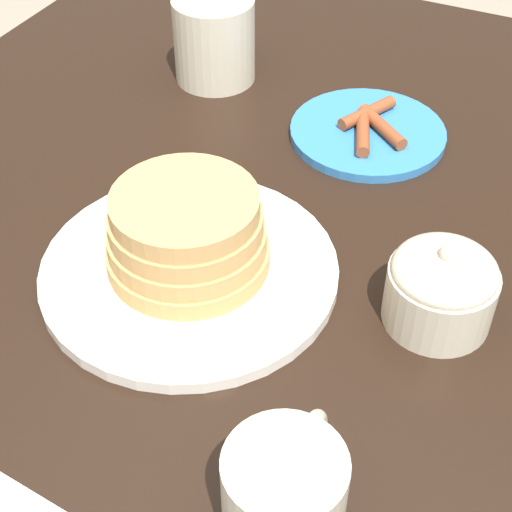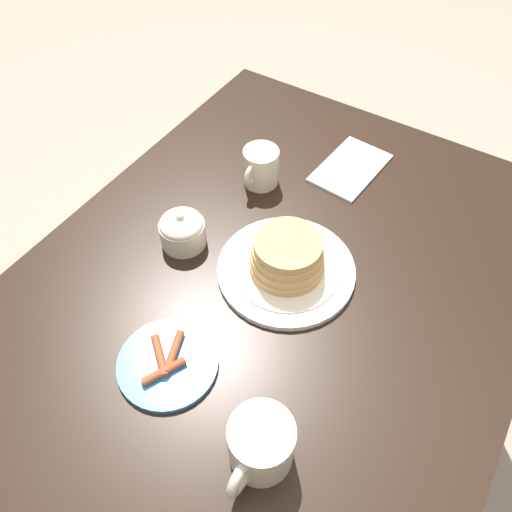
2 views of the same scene
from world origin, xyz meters
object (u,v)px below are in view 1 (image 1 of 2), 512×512
(coffee_mug, at_px, (216,38))
(creamer_pitcher, at_px, (283,499))
(sugar_bowl, at_px, (441,287))
(side_plate_bacon, at_px, (368,132))
(pancake_plate, at_px, (188,249))

(coffee_mug, distance_m, creamer_pitcher, 0.59)
(coffee_mug, height_order, sugar_bowl, coffee_mug)
(coffee_mug, bearing_deg, sugar_bowl, -127.98)
(side_plate_bacon, bearing_deg, creamer_pitcher, -167.14)
(side_plate_bacon, height_order, sugar_bowl, sugar_bowl)
(pancake_plate, bearing_deg, coffee_mug, 23.74)
(pancake_plate, bearing_deg, sugar_bowl, -78.06)
(sugar_bowl, bearing_deg, coffee_mug, 52.02)
(pancake_plate, relative_size, sugar_bowl, 2.92)
(side_plate_bacon, relative_size, coffee_mug, 1.30)
(creamer_pitcher, bearing_deg, sugar_bowl, -8.81)
(side_plate_bacon, distance_m, sugar_bowl, 0.27)
(sugar_bowl, bearing_deg, pancake_plate, 101.94)
(side_plate_bacon, distance_m, coffee_mug, 0.22)
(creamer_pitcher, bearing_deg, side_plate_bacon, 12.86)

